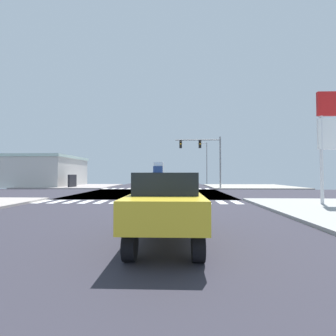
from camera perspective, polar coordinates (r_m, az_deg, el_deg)
name	(u,v)px	position (r m, az deg, el deg)	size (l,w,h in m)	color
ground	(153,193)	(23.19, -3.70, -6.14)	(90.00, 90.00, 0.05)	#302E38
sidewalk_corner_ne	(249,186)	(36.66, 19.00, -4.22)	(12.00, 12.00, 0.14)	#A09B91
sidewalk_corner_nw	(74,186)	(38.23, -21.67, -4.08)	(12.00, 12.00, 0.14)	#A09693
crosswalk_near	(138,202)	(16.01, -7.18, -8.11)	(13.50, 2.00, 0.01)	white
crosswalk_far	(156,189)	(30.47, -2.82, -4.99)	(13.50, 2.00, 0.01)	white
traffic_signal_mast	(203,150)	(30.61, 8.41, 4.20)	(5.84, 0.55, 6.66)	gray
gas_station_sign	(332,129)	(16.72, 34.75, 7.81)	(1.60, 0.20, 6.62)	silver
street_lamp	(205,159)	(43.81, 9.00, 2.11)	(1.78, 0.32, 7.65)	gray
bank_building	(41,171)	(41.20, -28.22, -0.69)	(12.18, 10.66, 4.61)	beige
sedan_nearside_1	(167,201)	(6.54, -0.34, -7.88)	(1.80, 4.30, 1.88)	black
box_truck_queued_1	(159,171)	(58.58, -2.26, -0.82)	(2.40, 7.20, 4.85)	black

